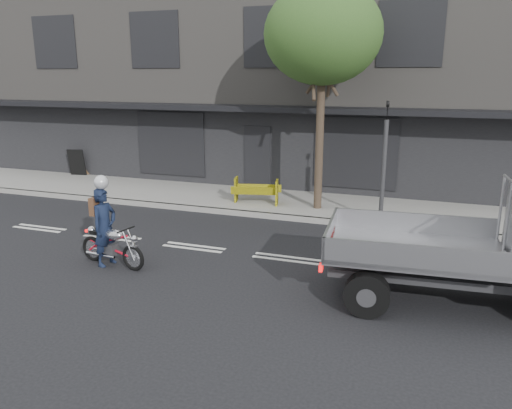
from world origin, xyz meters
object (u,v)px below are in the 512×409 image
(street_tree, at_px, (323,35))
(motorcycle, at_px, (112,245))
(construction_barrier, at_px, (254,192))
(sandwich_board, at_px, (77,162))
(rider, at_px, (105,227))
(traffic_light_pole, at_px, (384,169))

(street_tree, distance_m, motorcycle, 8.31)
(construction_barrier, relative_size, sandwich_board, 1.38)
(street_tree, relative_size, sandwich_board, 6.25)
(motorcycle, xyz_separation_m, rider, (-0.15, 0.00, 0.40))
(rider, distance_m, construction_barrier, 5.84)
(motorcycle, relative_size, construction_barrier, 1.23)
(rider, bearing_deg, motorcycle, -80.38)
(traffic_light_pole, bearing_deg, construction_barrier, 171.60)
(sandwich_board, bearing_deg, construction_barrier, -23.87)
(construction_barrier, bearing_deg, traffic_light_pole, -8.40)
(construction_barrier, distance_m, sandwich_board, 8.68)
(rider, bearing_deg, street_tree, -21.47)
(street_tree, bearing_deg, traffic_light_pole, -23.03)
(motorcycle, distance_m, construction_barrier, 5.79)
(street_tree, bearing_deg, construction_barrier, -172.67)
(motorcycle, distance_m, rider, 0.43)
(street_tree, distance_m, traffic_light_pole, 4.23)
(traffic_light_pole, xyz_separation_m, construction_barrier, (-4.01, 0.59, -1.09))
(motorcycle, xyz_separation_m, sandwich_board, (-7.04, 7.68, 0.21))
(street_tree, bearing_deg, rider, -121.13)
(rider, relative_size, sandwich_board, 1.64)
(traffic_light_pole, relative_size, sandwich_board, 3.24)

